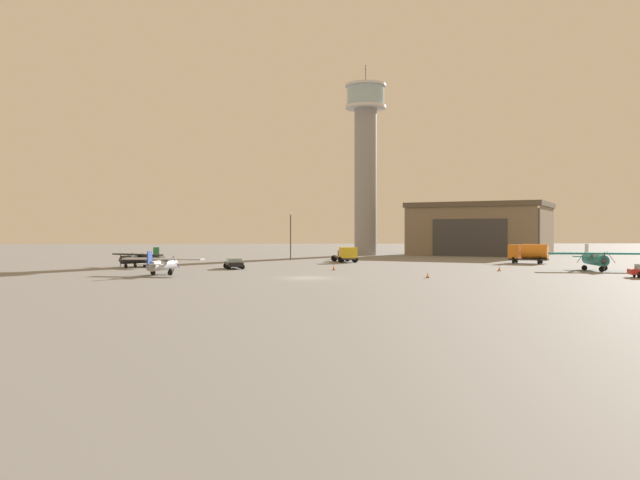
{
  "coord_description": "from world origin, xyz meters",
  "views": [
    {
      "loc": [
        -2.84,
        -65.11,
        4.66
      ],
      "look_at": [
        2.9,
        23.97,
        3.61
      ],
      "focal_mm": 35.73,
      "sensor_mm": 36.0,
      "label": 1
    }
  ],
  "objects_px": {
    "truck_fuel_tanker_orange": "(529,252)",
    "traffic_cone_mid_apron": "(334,267)",
    "light_post_west": "(291,232)",
    "airplane_black": "(139,258)",
    "car_black": "(234,263)",
    "airplane_silver": "(162,264)",
    "light_post_east": "(538,228)",
    "truck_flatbed_yellow": "(346,255)",
    "traffic_cone_near_right": "(499,269)",
    "control_tower": "(366,154)",
    "airplane_teal": "(595,258)",
    "traffic_cone_near_left": "(428,275)"
  },
  "relations": [
    {
      "from": "truck_fuel_tanker_orange",
      "to": "traffic_cone_mid_apron",
      "type": "bearing_deg",
      "value": 59.59
    },
    {
      "from": "light_post_west",
      "to": "airplane_black",
      "type": "bearing_deg",
      "value": -133.68
    },
    {
      "from": "car_black",
      "to": "airplane_black",
      "type": "bearing_deg",
      "value": 59.97
    },
    {
      "from": "airplane_black",
      "to": "airplane_silver",
      "type": "height_order",
      "value": "airplane_silver"
    },
    {
      "from": "airplane_black",
      "to": "car_black",
      "type": "xyz_separation_m",
      "value": [
        12.92,
        -4.33,
        -0.48
      ]
    },
    {
      "from": "traffic_cone_mid_apron",
      "to": "airplane_black",
      "type": "bearing_deg",
      "value": 161.95
    },
    {
      "from": "light_post_east",
      "to": "car_black",
      "type": "bearing_deg",
      "value": -152.44
    },
    {
      "from": "light_post_west",
      "to": "truck_fuel_tanker_orange",
      "type": "bearing_deg",
      "value": -22.44
    },
    {
      "from": "airplane_black",
      "to": "airplane_silver",
      "type": "relative_size",
      "value": 0.85
    },
    {
      "from": "light_post_west",
      "to": "traffic_cone_mid_apron",
      "type": "xyz_separation_m",
      "value": [
        4.79,
        -29.96,
        -4.48
      ]
    },
    {
      "from": "car_black",
      "to": "light_post_east",
      "type": "height_order",
      "value": "light_post_east"
    },
    {
      "from": "airplane_silver",
      "to": "truck_flatbed_yellow",
      "type": "distance_m",
      "value": 37.04
    },
    {
      "from": "airplane_black",
      "to": "traffic_cone_near_right",
      "type": "bearing_deg",
      "value": 114.66
    },
    {
      "from": "control_tower",
      "to": "truck_flatbed_yellow",
      "type": "bearing_deg",
      "value": -103.28
    },
    {
      "from": "light_post_east",
      "to": "traffic_cone_near_right",
      "type": "relative_size",
      "value": 15.3
    },
    {
      "from": "airplane_teal",
      "to": "car_black",
      "type": "distance_m",
      "value": 44.97
    },
    {
      "from": "truck_fuel_tanker_orange",
      "to": "traffic_cone_near_right",
      "type": "bearing_deg",
      "value": 92.31
    },
    {
      "from": "truck_flatbed_yellow",
      "to": "airplane_silver",
      "type": "bearing_deg",
      "value": -47.23
    },
    {
      "from": "control_tower",
      "to": "airplane_black",
      "type": "relative_size",
      "value": 5.07
    },
    {
      "from": "airplane_silver",
      "to": "light_post_east",
      "type": "xyz_separation_m",
      "value": [
        58.33,
        38.77,
        4.28
      ]
    },
    {
      "from": "light_post_west",
      "to": "traffic_cone_near_right",
      "type": "relative_size",
      "value": 13.07
    },
    {
      "from": "control_tower",
      "to": "car_black",
      "type": "bearing_deg",
      "value": -116.17
    },
    {
      "from": "light_post_west",
      "to": "traffic_cone_near_right",
      "type": "distance_m",
      "value": 41.45
    },
    {
      "from": "car_black",
      "to": "traffic_cone_near_right",
      "type": "distance_m",
      "value": 33.16
    },
    {
      "from": "airplane_black",
      "to": "traffic_cone_near_left",
      "type": "bearing_deg",
      "value": 95.4
    },
    {
      "from": "truck_fuel_tanker_orange",
      "to": "light_post_east",
      "type": "distance_m",
      "value": 17.87
    },
    {
      "from": "airplane_teal",
      "to": "truck_flatbed_yellow",
      "type": "relative_size",
      "value": 1.48
    },
    {
      "from": "airplane_black",
      "to": "light_post_east",
      "type": "height_order",
      "value": "light_post_east"
    },
    {
      "from": "control_tower",
      "to": "truck_flatbed_yellow",
      "type": "xyz_separation_m",
      "value": [
        -7.36,
        -31.2,
        -19.65
      ]
    },
    {
      "from": "light_post_west",
      "to": "airplane_teal",
      "type": "bearing_deg",
      "value": -41.8
    },
    {
      "from": "car_black",
      "to": "truck_fuel_tanker_orange",
      "type": "bearing_deg",
      "value": -86.93
    },
    {
      "from": "control_tower",
      "to": "traffic_cone_near_left",
      "type": "height_order",
      "value": "control_tower"
    },
    {
      "from": "light_post_west",
      "to": "traffic_cone_near_right",
      "type": "xyz_separation_m",
      "value": [
        24.64,
        -33.03,
        -4.52
      ]
    },
    {
      "from": "car_black",
      "to": "traffic_cone_near_left",
      "type": "height_order",
      "value": "car_black"
    },
    {
      "from": "airplane_silver",
      "to": "truck_flatbed_yellow",
      "type": "relative_size",
      "value": 1.23
    },
    {
      "from": "light_post_east",
      "to": "traffic_cone_mid_apron",
      "type": "distance_m",
      "value": 49.79
    },
    {
      "from": "truck_flatbed_yellow",
      "to": "traffic_cone_near_left",
      "type": "height_order",
      "value": "truck_flatbed_yellow"
    },
    {
      "from": "control_tower",
      "to": "car_black",
      "type": "xyz_separation_m",
      "value": [
        -23.63,
        -48.08,
        -20.09
      ]
    },
    {
      "from": "control_tower",
      "to": "light_post_west",
      "type": "bearing_deg",
      "value": -125.69
    },
    {
      "from": "control_tower",
      "to": "traffic_cone_near_right",
      "type": "xyz_separation_m",
      "value": [
        8.78,
        -55.12,
        -20.53
      ]
    },
    {
      "from": "control_tower",
      "to": "car_black",
      "type": "distance_m",
      "value": 57.22
    },
    {
      "from": "airplane_black",
      "to": "light_post_west",
      "type": "bearing_deg",
      "value": 175.06
    },
    {
      "from": "airplane_black",
      "to": "airplane_teal",
      "type": "bearing_deg",
      "value": 117.75
    },
    {
      "from": "traffic_cone_near_left",
      "to": "traffic_cone_near_right",
      "type": "height_order",
      "value": "traffic_cone_near_right"
    },
    {
      "from": "traffic_cone_near_left",
      "to": "traffic_cone_near_right",
      "type": "bearing_deg",
      "value": 43.94
    },
    {
      "from": "truck_fuel_tanker_orange",
      "to": "traffic_cone_near_left",
      "type": "bearing_deg",
      "value": 85.9
    },
    {
      "from": "car_black",
      "to": "light_post_west",
      "type": "relative_size",
      "value": 0.61
    },
    {
      "from": "truck_flatbed_yellow",
      "to": "truck_fuel_tanker_orange",
      "type": "bearing_deg",
      "value": 69.96
    },
    {
      "from": "truck_flatbed_yellow",
      "to": "light_post_west",
      "type": "bearing_deg",
      "value": -145.37
    },
    {
      "from": "traffic_cone_near_left",
      "to": "traffic_cone_mid_apron",
      "type": "xyz_separation_m",
      "value": [
        -8.47,
        14.03,
        0.07
      ]
    }
  ]
}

